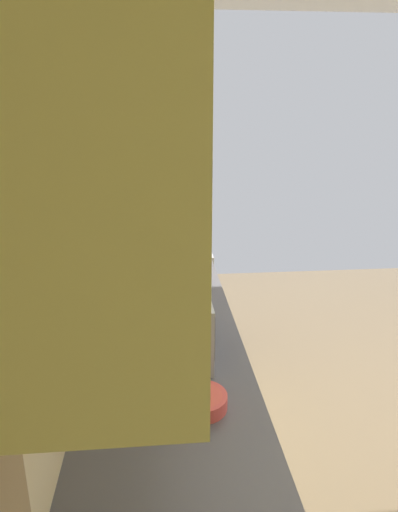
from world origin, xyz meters
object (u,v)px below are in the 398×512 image
microwave (162,317)px  bowl (200,400)px  oven_range (165,298)px  kettle (181,269)px

microwave → bowl: 0.47m
oven_range → microwave: (-1.52, 0.03, 0.57)m
oven_range → microwave: size_ratio=2.02×
microwave → bowl: microwave is taller
oven_range → kettle: bearing=-173.4°
oven_range → microwave: 1.62m
microwave → kettle: bearing=-9.5°
oven_range → bowl: oven_range is taller
oven_range → microwave: microwave is taller
microwave → kettle: (0.74, -0.12, -0.06)m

